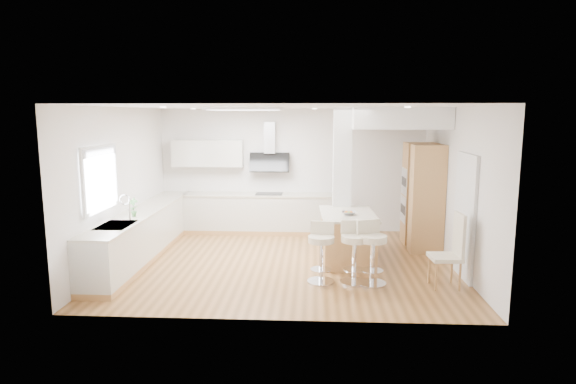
# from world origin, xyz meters

# --- Properties ---
(ground) EXTENTS (6.00, 6.00, 0.00)m
(ground) POSITION_xyz_m (0.00, 0.00, 0.00)
(ground) COLOR #9D6A3A
(ground) RESTS_ON ground
(ceiling) EXTENTS (6.00, 5.00, 0.02)m
(ceiling) POSITION_xyz_m (0.00, 0.00, 0.00)
(ceiling) COLOR white
(ceiling) RESTS_ON ground
(wall_back) EXTENTS (6.00, 0.04, 2.80)m
(wall_back) POSITION_xyz_m (0.00, 2.50, 1.40)
(wall_back) COLOR silver
(wall_back) RESTS_ON ground
(wall_left) EXTENTS (0.04, 5.00, 2.80)m
(wall_left) POSITION_xyz_m (-3.00, 0.00, 1.40)
(wall_left) COLOR silver
(wall_left) RESTS_ON ground
(wall_right) EXTENTS (0.04, 5.00, 2.80)m
(wall_right) POSITION_xyz_m (3.00, 0.00, 1.40)
(wall_right) COLOR silver
(wall_right) RESTS_ON ground
(skylight) EXTENTS (4.10, 2.10, 0.06)m
(skylight) POSITION_xyz_m (-0.79, 0.60, 2.77)
(skylight) COLOR silver
(skylight) RESTS_ON ground
(window_left) EXTENTS (0.06, 1.28, 1.07)m
(window_left) POSITION_xyz_m (-2.96, -0.90, 1.69)
(window_left) COLOR silver
(window_left) RESTS_ON ground
(doorway_right) EXTENTS (0.05, 1.00, 2.10)m
(doorway_right) POSITION_xyz_m (2.97, -0.60, 1.00)
(doorway_right) COLOR #4C443B
(doorway_right) RESTS_ON ground
(counter_left) EXTENTS (0.63, 4.50, 1.35)m
(counter_left) POSITION_xyz_m (-2.70, 0.23, 0.46)
(counter_left) COLOR tan
(counter_left) RESTS_ON ground
(counter_back) EXTENTS (3.62, 0.63, 2.50)m
(counter_back) POSITION_xyz_m (-0.91, 2.22, 0.70)
(counter_back) COLOR tan
(counter_back) RESTS_ON ground
(pillar) EXTENTS (0.35, 0.35, 2.80)m
(pillar) POSITION_xyz_m (1.05, 0.95, 1.40)
(pillar) COLOR silver
(pillar) RESTS_ON ground
(soffit) EXTENTS (1.78, 2.20, 0.40)m
(soffit) POSITION_xyz_m (2.10, 1.40, 2.60)
(soffit) COLOR white
(soffit) RESTS_ON ground
(oven_column) EXTENTS (0.63, 1.21, 2.10)m
(oven_column) POSITION_xyz_m (2.68, 1.23, 1.05)
(oven_column) COLOR tan
(oven_column) RESTS_ON ground
(peninsula) EXTENTS (1.03, 1.51, 0.96)m
(peninsula) POSITION_xyz_m (1.12, 0.17, 0.45)
(peninsula) COLOR tan
(peninsula) RESTS_ON ground
(bar_stool_a) EXTENTS (0.48, 0.48, 0.97)m
(bar_stool_a) POSITION_xyz_m (0.63, -1.01, 0.55)
(bar_stool_a) COLOR silver
(bar_stool_a) RESTS_ON ground
(bar_stool_b) EXTENTS (0.50, 0.50, 1.00)m
(bar_stool_b) POSITION_xyz_m (1.15, -1.01, 0.56)
(bar_stool_b) COLOR silver
(bar_stool_b) RESTS_ON ground
(bar_stool_c) EXTENTS (0.59, 0.59, 1.02)m
(bar_stool_c) POSITION_xyz_m (1.43, -1.05, 0.57)
(bar_stool_c) COLOR silver
(bar_stool_c) RESTS_ON ground
(dining_chair) EXTENTS (0.48, 0.48, 1.17)m
(dining_chair) POSITION_xyz_m (2.65, -1.12, 0.63)
(dining_chair) COLOR beige
(dining_chair) RESTS_ON ground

